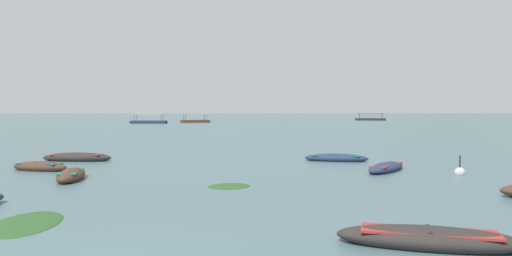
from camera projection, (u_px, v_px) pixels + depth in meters
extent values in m
plane|color=slate|center=(259.00, 113.00, 1506.61)|extent=(6000.00, 6000.00, 0.00)
cone|color=slate|center=(17.00, 89.00, 2462.45)|extent=(969.95, 969.95, 241.79)
cone|color=slate|center=(241.00, 83.00, 2317.49)|extent=(863.26, 863.26, 288.18)
cone|color=#4C5B56|center=(445.00, 76.00, 2147.36)|extent=(1017.33, 1017.33, 329.68)
ellipsoid|color=#2D2826|center=(77.00, 158.00, 27.42)|extent=(4.08, 1.30, 0.61)
cube|color=#B22D28|center=(77.00, 155.00, 27.42)|extent=(2.94, 0.93, 0.05)
cube|color=#2D2826|center=(77.00, 154.00, 27.41)|extent=(0.11, 0.77, 0.04)
ellipsoid|color=navy|center=(386.00, 168.00, 22.83)|extent=(3.04, 3.86, 0.50)
cube|color=#B22D28|center=(386.00, 165.00, 22.82)|extent=(2.19, 2.78, 0.05)
cube|color=navy|center=(386.00, 164.00, 22.82)|extent=(0.66, 0.47, 0.04)
ellipsoid|color=#4C3323|center=(71.00, 175.00, 19.88)|extent=(1.57, 3.29, 0.58)
cube|color=#197A56|center=(71.00, 171.00, 19.87)|extent=(1.13, 2.37, 0.05)
cube|color=#4C3323|center=(71.00, 170.00, 19.87)|extent=(0.68, 0.21, 0.04)
ellipsoid|color=#2D2826|center=(429.00, 239.00, 9.97)|extent=(4.03, 2.03, 0.54)
cube|color=#B22D28|center=(429.00, 232.00, 9.96)|extent=(2.90, 1.46, 0.05)
cube|color=#2D2826|center=(429.00, 229.00, 9.96)|extent=(0.26, 0.75, 0.04)
ellipsoid|color=navy|center=(336.00, 158.00, 27.32)|extent=(3.80, 1.86, 0.55)
cube|color=#197A56|center=(336.00, 155.00, 27.31)|extent=(2.74, 1.34, 0.05)
cube|color=navy|center=(336.00, 155.00, 27.31)|extent=(0.24, 0.75, 0.04)
ellipsoid|color=#4C3323|center=(40.00, 167.00, 22.99)|extent=(3.19, 1.80, 0.56)
cube|color=#28519E|center=(40.00, 163.00, 22.98)|extent=(2.30, 1.29, 0.05)
cube|color=#4C3323|center=(40.00, 162.00, 22.98)|extent=(0.26, 0.68, 0.04)
cube|color=brown|center=(195.00, 122.00, 124.59)|extent=(8.03, 5.54, 0.90)
cylinder|color=#4C4742|center=(205.00, 117.00, 126.64)|extent=(0.10, 0.10, 1.80)
cylinder|color=#4C4742|center=(207.00, 117.00, 124.52)|extent=(0.10, 0.10, 1.80)
cylinder|color=#4C4742|center=(184.00, 117.00, 124.58)|extent=(0.10, 0.10, 1.80)
cylinder|color=#4C4742|center=(186.00, 118.00, 122.46)|extent=(0.10, 0.10, 1.80)
cube|color=beige|center=(195.00, 114.00, 124.52)|extent=(6.74, 4.66, 0.12)
cube|color=#2D2826|center=(370.00, 120.00, 157.37)|extent=(10.30, 6.15, 0.90)
cylinder|color=#4C4742|center=(359.00, 116.00, 157.44)|extent=(0.10, 0.10, 1.80)
cylinder|color=#4C4742|center=(360.00, 116.00, 159.69)|extent=(0.10, 0.10, 1.80)
cylinder|color=#4C4742|center=(382.00, 116.00, 154.98)|extent=(0.10, 0.10, 1.80)
cylinder|color=#4C4742|center=(382.00, 116.00, 157.22)|extent=(0.10, 0.10, 1.80)
cube|color=#334C75|center=(371.00, 114.00, 157.30)|extent=(8.65, 5.16, 0.12)
cube|color=navy|center=(149.00, 122.00, 115.54)|extent=(8.78, 3.23, 0.90)
cylinder|color=#4C4742|center=(134.00, 118.00, 114.70)|extent=(0.10, 0.10, 1.80)
cylinder|color=#4C4742|center=(137.00, 118.00, 116.75)|extent=(0.10, 0.10, 1.80)
cylinder|color=#4C4742|center=(161.00, 118.00, 114.25)|extent=(0.10, 0.10, 1.80)
cylinder|color=#4C4742|center=(163.00, 118.00, 116.30)|extent=(0.10, 0.10, 1.80)
cube|color=beige|center=(149.00, 114.00, 115.47)|extent=(7.38, 2.72, 0.12)
sphere|color=silver|center=(460.00, 173.00, 21.42)|extent=(0.48, 0.48, 0.48)
cylinder|color=black|center=(460.00, 164.00, 21.41)|extent=(0.06, 0.06, 0.78)
ellipsoid|color=#2D5628|center=(26.00, 224.00, 12.02)|extent=(2.13, 3.22, 0.14)
ellipsoid|color=#2D5628|center=(229.00, 186.00, 18.03)|extent=(2.28, 2.27, 0.14)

